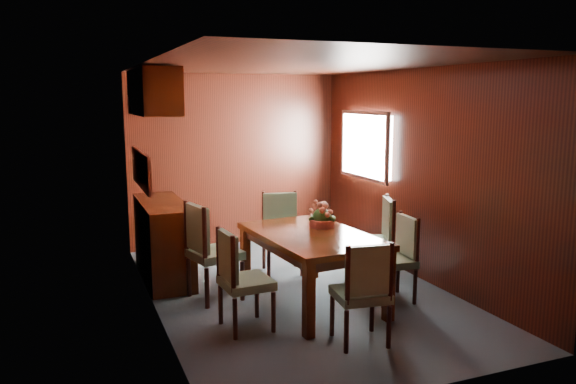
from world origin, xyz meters
name	(u,v)px	position (x,y,z in m)	size (l,w,h in m)	color
ground	(297,291)	(0.00, 0.00, 0.00)	(4.50, 4.50, 0.00)	#3B4851
room_shell	(277,139)	(-0.10, 0.33, 1.63)	(3.06, 4.52, 2.41)	black
sideboard	(163,240)	(-1.25, 1.00, 0.45)	(0.48, 1.40, 0.90)	#361406
dining_table	(312,243)	(0.00, -0.38, 0.63)	(1.10, 1.64, 0.73)	#361406
chair_left_near	(239,275)	(-0.87, -0.74, 0.51)	(0.45, 0.47, 0.93)	black
chair_left_far	(208,246)	(-0.95, 0.11, 0.57)	(0.56, 0.58, 1.03)	black
chair_right_near	(398,253)	(0.87, -0.60, 0.49)	(0.44, 0.46, 0.89)	black
chair_right_far	(378,235)	(0.99, -0.02, 0.54)	(0.58, 0.59, 0.97)	black
chair_head	(364,288)	(0.00, -1.44, 0.51)	(0.48, 0.47, 0.91)	black
chair_foot	(281,228)	(0.12, 0.77, 0.53)	(0.53, 0.51, 0.95)	black
flower_centerpiece	(322,214)	(0.21, -0.17, 0.87)	(0.28, 0.28, 0.28)	#CC513E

